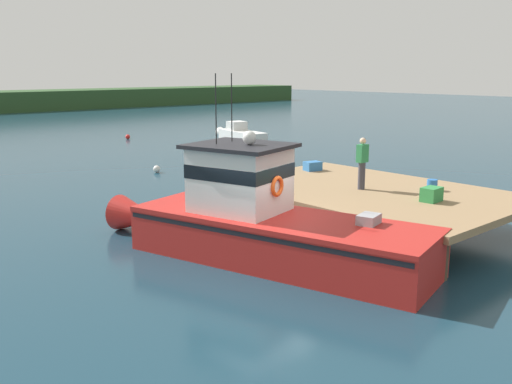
{
  "coord_description": "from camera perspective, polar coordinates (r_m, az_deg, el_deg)",
  "views": [
    {
      "loc": [
        -9.65,
        -10.77,
        4.87
      ],
      "look_at": [
        1.2,
        1.35,
        1.4
      ],
      "focal_mm": 40.05,
      "sensor_mm": 36.0,
      "label": 1
    }
  ],
  "objects": [
    {
      "name": "bait_bucket",
      "position": [
        18.65,
        17.18,
        0.68
      ],
      "size": [
        0.32,
        0.32,
        0.34
      ],
      "primitive_type": "cylinder",
      "color": "#2866B2",
      "rests_on": "dock"
    },
    {
      "name": "main_fishing_boat",
      "position": [
        14.93,
        0.44,
        -2.96
      ],
      "size": [
        4.56,
        9.93,
        4.8
      ],
      "color": "red",
      "rests_on": "ground"
    },
    {
      "name": "deckhand_by_the_boat",
      "position": [
        18.17,
        10.55,
        2.94
      ],
      "size": [
        0.36,
        0.22,
        1.63
      ],
      "color": "#383842",
      "rests_on": "dock"
    },
    {
      "name": "dock",
      "position": [
        18.42,
        11.21,
        -0.09
      ],
      "size": [
        6.0,
        9.0,
        1.2
      ],
      "color": "#4C3D2D",
      "rests_on": "ground"
    },
    {
      "name": "mooring_buoy_spare_mooring",
      "position": [
        42.57,
        -12.69,
        5.4
      ],
      "size": [
        0.33,
        0.33,
        0.33
      ],
      "primitive_type": "sphere",
      "color": "red",
      "rests_on": "ground"
    },
    {
      "name": "crate_single_far",
      "position": [
        17.04,
        17.12,
        -0.23
      ],
      "size": [
        0.63,
        0.48,
        0.41
      ],
      "primitive_type": "cube",
      "rotation": [
        0.0,
        0.0,
        0.07
      ],
      "color": "#2D8442",
      "rests_on": "dock"
    },
    {
      "name": "mooring_buoy_channel_marker",
      "position": [
        28.2,
        -9.88,
        2.27
      ],
      "size": [
        0.35,
        0.35,
        0.35
      ],
      "primitive_type": "sphere",
      "color": "silver",
      "rests_on": "ground"
    },
    {
      "name": "crate_stack_near_edge",
      "position": [
        21.48,
        5.67,
        2.6
      ],
      "size": [
        0.69,
        0.57,
        0.34
      ],
      "primitive_type": "cube",
      "rotation": [
        0.0,
        0.0,
        -0.24
      ],
      "color": "#3370B2",
      "rests_on": "dock"
    },
    {
      "name": "mooring_buoy_inshore",
      "position": [
        36.3,
        -6.13,
        4.52
      ],
      "size": [
        0.33,
        0.33,
        0.33
      ],
      "primitive_type": "sphere",
      "color": "silver",
      "rests_on": "ground"
    },
    {
      "name": "ground_plane",
      "position": [
        15.26,
        0.02,
        -6.57
      ],
      "size": [
        200.0,
        200.0,
        0.0
      ],
      "primitive_type": "plane",
      "color": "#193847"
    },
    {
      "name": "moored_boat_far_left",
      "position": [
        39.88,
        -1.66,
        5.72
      ],
      "size": [
        2.19,
        5.61,
        1.4
      ],
      "color": "white",
      "rests_on": "ground"
    }
  ]
}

